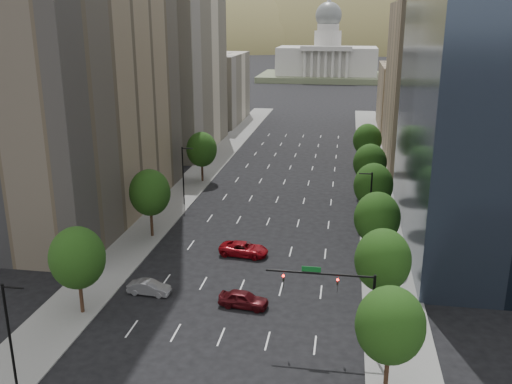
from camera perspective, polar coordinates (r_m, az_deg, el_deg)
The scene contains 24 objects.
sidewalk_left at distance 81.84m, azimuth -9.58°, elevation -2.31°, with size 6.00×200.00×0.15m, color slate.
sidewalk_right at distance 77.92m, azimuth 12.62°, elevation -3.51°, with size 6.00×200.00×0.15m, color slate.
midrise_cream_left at distance 121.47m, azimuth -7.80°, elevation 12.53°, with size 14.00×30.00×35.00m, color beige.
filler_left at distance 154.04m, azimuth -4.09°, elevation 10.43°, with size 14.00×26.00×18.00m, color beige.
parking_tan_right at distance 114.50m, azimuth 16.92°, elevation 10.43°, with size 14.00×30.00×30.00m, color #8C7759.
filler_right at distance 147.88m, azimuth 15.12°, elevation 9.21°, with size 14.00×26.00×16.00m, color #8C7759.
tree_right_0 at distance 43.83m, azimuth 13.41°, elevation -12.97°, with size 5.20×5.20×8.39m.
tree_right_1 at distance 53.48m, azimuth 12.69°, elevation -6.75°, with size 5.20×5.20×8.75m.
tree_right_2 at distance 64.68m, azimuth 12.14°, elevation -2.58°, with size 5.20×5.20×8.61m.
tree_right_3 at distance 76.00m, azimuth 11.78°, elevation 0.65°, with size 5.20×5.20×8.89m.
tree_right_4 at distance 89.62m, azimuth 11.44°, elevation 2.90°, with size 5.20×5.20×8.46m.
tree_right_5 at distance 105.15m, azimuth 11.19°, elevation 5.18°, with size 5.20×5.20×8.75m.
tree_left_0 at distance 55.24m, azimuth -17.61°, elevation -6.36°, with size 5.20×5.20×8.75m.
tree_left_1 at distance 72.37m, azimuth -10.68°, elevation -0.06°, with size 5.20×5.20×8.97m.
tree_left_2 at distance 96.44m, azimuth -5.51°, elevation 4.31°, with size 5.20×5.20×8.68m.
streetlight_rn at distance 71.51m, azimuth 11.42°, elevation -1.26°, with size 1.70×0.20×9.00m.
streetlight_ls at distance 46.16m, azimuth -23.58°, elevation -13.17°, with size 1.70×0.20×9.00m.
streetlight_ln at distance 84.35m, azimuth -7.34°, elevation 1.78°, with size 1.70×0.20×9.00m.
traffic_signal at distance 48.16m, azimuth 8.83°, elevation -10.07°, with size 9.12×0.40×7.38m.
capitol at distance 263.44m, azimuth 7.18°, elevation 13.05°, with size 60.00×40.00×35.20m.
foothills at distance 616.20m, azimuth 11.66°, elevation 10.82°, with size 720.00×413.00×263.00m.
car_maroon at distance 55.95m, azimuth -1.27°, elevation -10.77°, with size 1.96×4.88×1.66m, color #450B10.
car_silver at distance 59.37m, azimuth -10.74°, elevation -9.47°, with size 1.54×4.40×1.45m, color gray.
car_red_far at distance 67.29m, azimuth -1.24°, elevation -5.78°, with size 2.68×5.80×1.61m, color maroon.
Camera 1 is at (10.11, -12.89, 27.08)m, focal length 39.58 mm.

